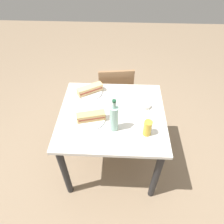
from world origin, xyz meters
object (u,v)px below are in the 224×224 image
Objects in this scene: baguette_sandwich_far at (90,89)px; olive_bowl at (146,106)px; dining_table at (112,123)px; plate_far at (90,93)px; plate_near at (91,120)px; knife_near at (89,115)px; baguette_sandwich_near at (91,116)px; knife_far at (87,89)px; water_bottle at (114,118)px; chair_far at (115,92)px; beer_glass at (148,128)px.

olive_bowl is at bearing -18.14° from baguette_sandwich_far.
dining_table is 0.38m from plate_far.
plate_far reaches higher than dining_table.
plate_near is 0.06m from knife_near.
plate_far is 0.56m from olive_bowl.
baguette_sandwich_near reaches higher than plate_far.
knife_far is at bearing 133.89° from baguette_sandwich_far.
plate_far is (-0.05, 0.36, 0.00)m from plate_near.
water_bottle is at bearing -82.15° from dining_table.
water_bottle is at bearing -60.73° from baguette_sandwich_far.
dining_table is 3.71× the size of baguette_sandwich_far.
plate_near is at bearing -152.69° from dining_table.
chair_far reaches higher than olive_bowl.
olive_bowl reaches higher than knife_near.
beer_glass is (0.49, -0.17, 0.05)m from knife_near.
water_bottle reaches higher than plate_near.
knife_near is at bearing 115.83° from plate_near.
baguette_sandwich_near is 0.37m from baguette_sandwich_far.
beer_glass reaches higher than baguette_sandwich_far.
plate_far is at bearing 119.27° from water_bottle.
plate_near is at bearing -64.17° from knife_near.
dining_table is 0.31m from water_bottle.
baguette_sandwich_near is at bearing 164.82° from beer_glass.
knife_near is 0.36m from knife_far.
dining_table is 0.40m from baguette_sandwich_far.
dining_table is 0.25m from knife_near.
baguette_sandwich_near reaches higher than plate_near.
plate_near is at bearing -158.27° from olive_bowl.
knife_far is 0.98× the size of beer_glass.
chair_far is 0.79m from plate_near.
knife_near is 0.52m from olive_bowl.
chair_far is 6.14× the size of beer_glass.
dining_table is at bearing 27.31° from plate_near.
baguette_sandwich_near is 2.74× the size of olive_bowl.
knife_near is at bearing -84.67° from baguette_sandwich_far.
knife_near reaches higher than dining_table.
baguette_sandwich_far is at bearing 0.00° from plate_far.
beer_glass is at bearing -19.78° from knife_near.
olive_bowl is at bearing -18.14° from plate_far.
chair_far is at bearing 72.77° from knife_near.
olive_bowl is at bearing -60.96° from chair_far.
plate_far is (-0.03, 0.31, -0.01)m from knife_near.
dining_table is 1.10× the size of chair_far.
knife_near is 0.28m from water_bottle.
beer_glass reaches higher than dining_table.
plate_far is at bearing 180.00° from baguette_sandwich_far.
plate_far is at bearing 95.33° from knife_near.
dining_table is 0.24m from plate_near.
baguette_sandwich_far is at bearing -46.11° from knife_far.
baguette_sandwich_near is at bearing -81.67° from plate_far.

